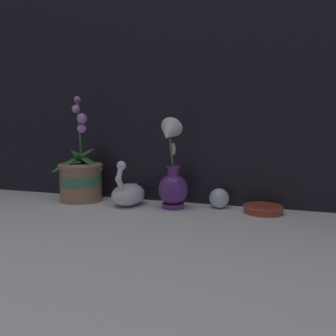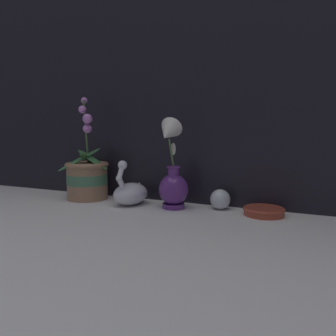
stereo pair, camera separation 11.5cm
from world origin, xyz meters
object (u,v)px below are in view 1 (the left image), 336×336
object	(u,v)px
blue_vase	(172,177)
glass_sphere	(219,198)
orchid_potted_plant	(81,177)
swan_figurine	(129,193)
amber_dish	(263,208)

from	to	relation	value
blue_vase	glass_sphere	size ratio (longest dim) A/B	4.50
blue_vase	glass_sphere	distance (m)	0.19
orchid_potted_plant	swan_figurine	size ratio (longest dim) A/B	2.21
blue_vase	glass_sphere	world-z (taller)	blue_vase
blue_vase	glass_sphere	xyz separation A→B (m)	(0.16, 0.06, -0.08)
swan_figurine	blue_vase	bearing A→B (deg)	-0.67
swan_figurine	amber_dish	bearing A→B (deg)	4.47
blue_vase	swan_figurine	bearing A→B (deg)	179.33
swan_figurine	glass_sphere	xyz separation A→B (m)	(0.33, 0.06, -0.01)
orchid_potted_plant	blue_vase	world-z (taller)	orchid_potted_plant
swan_figurine	glass_sphere	distance (m)	0.34
orchid_potted_plant	amber_dish	world-z (taller)	orchid_potted_plant
swan_figurine	glass_sphere	bearing A→B (deg)	10.60
glass_sphere	blue_vase	bearing A→B (deg)	-158.00
blue_vase	amber_dish	xyz separation A→B (m)	(0.31, 0.04, -0.10)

